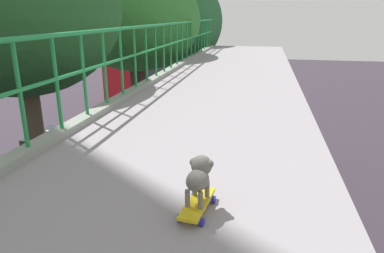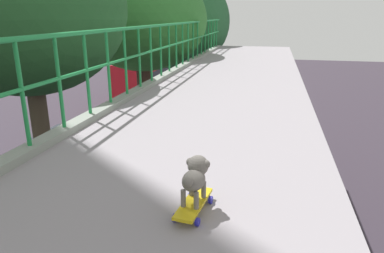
{
  "view_description": "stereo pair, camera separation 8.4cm",
  "coord_description": "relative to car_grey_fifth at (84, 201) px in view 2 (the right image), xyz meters",
  "views": [
    {
      "loc": [
        2.05,
        -0.09,
        7.03
      ],
      "look_at": [
        1.39,
        3.2,
        5.95
      ],
      "focal_mm": 32.89,
      "sensor_mm": 36.0,
      "label": 1
    },
    {
      "loc": [
        2.14,
        -0.07,
        7.03
      ],
      "look_at": [
        1.39,
        3.2,
        5.95
      ],
      "focal_mm": 32.89,
      "sensor_mm": 36.0,
      "label": 2
    }
  ],
  "objects": [
    {
      "name": "car_grey_fifth",
      "position": [
        0.0,
        0.0,
        0.0
      ],
      "size": [
        1.96,
        4.45,
        1.48
      ],
      "color": "slate",
      "rests_on": "ground"
    },
    {
      "name": "car_yellow_cab_sixth",
      "position": [
        -3.83,
        4.16,
        0.03
      ],
      "size": [
        2.02,
        4.59,
        1.64
      ],
      "color": "yellow",
      "rests_on": "ground"
    },
    {
      "name": "car_white_seventh",
      "position": [
        -0.0,
        7.44,
        -0.06
      ],
      "size": [
        1.85,
        3.93,
        1.32
      ],
      "color": "silver",
      "rests_on": "ground"
    },
    {
      "name": "city_bus",
      "position": [
        -3.81,
        18.07,
        1.3
      ],
      "size": [
        2.58,
        10.02,
        3.57
      ],
      "color": "red",
      "rests_on": "ground"
    },
    {
      "name": "roadside_tree_mid",
      "position": [
        1.31,
        -3.49,
        6.42
      ],
      "size": [
        4.08,
        4.08,
        8.97
      ],
      "color": "#4A402F",
      "rests_on": "ground"
    },
    {
      "name": "roadside_tree_far",
      "position": [
        1.72,
        2.03,
        6.04
      ],
      "size": [
        4.5,
        4.5,
        8.59
      ],
      "color": "#483226",
      "rests_on": "ground"
    },
    {
      "name": "roadside_tree_farthest",
      "position": [
        1.7,
        7.1,
        5.94
      ],
      "size": [
        4.87,
        4.87,
        8.98
      ],
      "color": "brown",
      "rests_on": "ground"
    },
    {
      "name": "toy_skateboard",
      "position": [
        5.76,
        -7.78,
        5.02
      ],
      "size": [
        0.23,
        0.5,
        0.08
      ],
      "color": "gold",
      "rests_on": "overpass_deck"
    },
    {
      "name": "small_dog",
      "position": [
        5.76,
        -7.74,
        5.23
      ],
      "size": [
        0.19,
        0.36,
        0.32
      ],
      "color": "#67615B",
      "rests_on": "toy_skateboard"
    }
  ]
}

